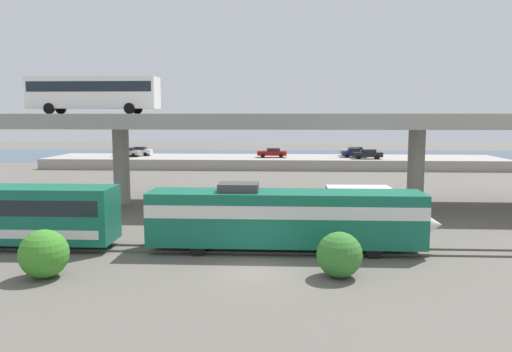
{
  "coord_description": "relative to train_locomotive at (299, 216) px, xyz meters",
  "views": [
    {
      "loc": [
        1.43,
        -25.83,
        8.21
      ],
      "look_at": [
        -0.75,
        16.01,
        3.17
      ],
      "focal_mm": 35.08,
      "sensor_mm": 36.0,
      "label": 1
    }
  ],
  "objects": [
    {
      "name": "parked_car_1",
      "position": [
        10.57,
        50.74,
        0.2
      ],
      "size": [
        4.12,
        1.88,
        1.5
      ],
      "color": "navy",
      "rests_on": "pier_parking_lot"
    },
    {
      "name": "parked_car_3",
      "position": [
        -2.59,
        49.98,
        0.2
      ],
      "size": [
        4.66,
        1.91,
        1.5
      ],
      "rotation": [
        0.0,
        0.0,
        3.14
      ],
      "color": "maroon",
      "rests_on": "pier_parking_lot"
    },
    {
      "name": "service_truck_west",
      "position": [
        3.72,
        6.98,
        -0.55
      ],
      "size": [
        6.8,
        2.46,
        3.04
      ],
      "rotation": [
        0.0,
        0.0,
        3.14
      ],
      "color": "#0C4C26",
      "rests_on": "ground_plane"
    },
    {
      "name": "parked_car_4",
      "position": [
        -24.87,
        52.25,
        0.2
      ],
      "size": [
        4.27,
        1.95,
        1.5
      ],
      "rotation": [
        0.0,
        0.0,
        3.14
      ],
      "color": "silver",
      "rests_on": "pier_parking_lot"
    },
    {
      "name": "train_locomotive",
      "position": [
        0.0,
        0.0,
        0.0
      ],
      "size": [
        17.65,
        3.04,
        4.18
      ],
      "color": "#14664C",
      "rests_on": "ground_plane"
    },
    {
      "name": "ground_plane",
      "position": [
        -2.46,
        -4.0,
        -2.19
      ],
      "size": [
        260.0,
        260.0,
        0.0
      ],
      "primitive_type": "plane",
      "color": "#605B54"
    },
    {
      "name": "parked_car_5",
      "position": [
        10.98,
        53.64,
        0.2
      ],
      "size": [
        4.62,
        1.92,
        1.5
      ],
      "rotation": [
        0.0,
        0.0,
        3.14
      ],
      "color": "#9E998C",
      "rests_on": "pier_parking_lot"
    },
    {
      "name": "shrub_right",
      "position": [
        1.93,
        -4.83,
        -1.02
      ],
      "size": [
        2.35,
        2.35,
        2.35
      ],
      "primitive_type": "sphere",
      "color": "#367B2E",
      "rests_on": "ground_plane"
    },
    {
      "name": "pier_parking_lot",
      "position": [
        -2.46,
        51.0,
        -1.38
      ],
      "size": [
        72.31,
        12.35,
        1.62
      ],
      "primitive_type": "cube",
      "color": "#9E998E",
      "rests_on": "ground_plane"
    },
    {
      "name": "rail_strip_far",
      "position": [
        -2.46,
        0.7,
        -2.13
      ],
      "size": [
        110.0,
        0.12,
        0.12
      ],
      "primitive_type": "cube",
      "color": "#59544C",
      "rests_on": "ground_plane"
    },
    {
      "name": "highway_overpass",
      "position": [
        -2.46,
        16.0,
        5.38
      ],
      "size": [
        96.0,
        11.19,
        8.39
      ],
      "color": "#9E998E",
      "rests_on": "ground_plane"
    },
    {
      "name": "transit_bus_on_overpass",
      "position": [
        -18.54,
        16.26,
        8.26
      ],
      "size": [
        12.0,
        2.68,
        3.4
      ],
      "color": "silver",
      "rests_on": "highway_overpass"
    },
    {
      "name": "shrub_left",
      "position": [
        -13.09,
        -5.7,
        -0.95
      ],
      "size": [
        2.49,
        2.49,
        2.49
      ],
      "primitive_type": "sphere",
      "color": "#3B8828",
      "rests_on": "ground_plane"
    },
    {
      "name": "harbor_water",
      "position": [
        -2.46,
        74.0,
        -2.19
      ],
      "size": [
        140.0,
        36.0,
        0.01
      ],
      "primitive_type": "cube",
      "color": "navy",
      "rests_on": "ground_plane"
    },
    {
      "name": "rail_strip_near",
      "position": [
        -2.46,
        -0.7,
        -2.13
      ],
      "size": [
        110.0,
        0.12,
        0.12
      ],
      "primitive_type": "cube",
      "color": "#59544C",
      "rests_on": "ground_plane"
    },
    {
      "name": "parked_car_2",
      "position": [
        -26.19,
        50.07,
        0.2
      ],
      "size": [
        4.2,
        1.93,
        1.5
      ],
      "rotation": [
        0.0,
        0.0,
        3.14
      ],
      "color": "#9E998C",
      "rests_on": "pier_parking_lot"
    },
    {
      "name": "parked_car_0",
      "position": [
        12.19,
        47.92,
        0.2
      ],
      "size": [
        4.51,
        1.88,
        1.5
      ],
      "rotation": [
        0.0,
        0.0,
        3.14
      ],
      "color": "black",
      "rests_on": "pier_parking_lot"
    }
  ]
}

